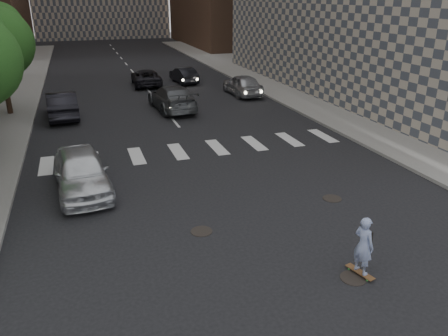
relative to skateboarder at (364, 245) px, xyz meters
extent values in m
plane|color=black|center=(-1.47, 2.40, -0.92)|extent=(160.00, 160.00, 0.00)
cube|color=gray|center=(13.03, 22.40, -0.84)|extent=(13.00, 80.00, 0.15)
cube|color=black|center=(9.73, 16.40, 1.08)|extent=(0.30, 18.00, 4.00)
cylinder|color=#382619|center=(-10.97, 21.40, 0.63)|extent=(0.32, 0.32, 2.80)
sphere|color=#22521B|center=(-10.77, 22.00, 4.43)|extent=(2.80, 2.80, 2.80)
cylinder|color=black|center=(-0.27, -0.10, -0.91)|extent=(0.70, 0.70, 0.02)
cylinder|color=black|center=(-3.47, 3.60, -0.91)|extent=(0.70, 0.70, 0.02)
cylinder|color=black|center=(1.83, 4.40, -0.91)|extent=(0.70, 0.70, 0.02)
cube|color=brown|center=(0.00, 0.00, -0.83)|extent=(0.43, 0.91, 0.02)
cylinder|color=green|center=(0.00, -0.32, -0.89)|extent=(0.04, 0.06, 0.06)
cylinder|color=green|center=(0.15, -0.28, -0.89)|extent=(0.04, 0.06, 0.06)
cylinder|color=green|center=(-0.16, 0.28, -0.89)|extent=(0.04, 0.06, 0.06)
cylinder|color=green|center=(-0.01, 0.32, -0.89)|extent=(0.04, 0.06, 0.06)
imported|color=#7B90B4|center=(0.00, 0.00, 0.00)|extent=(0.54, 0.69, 1.66)
cube|color=black|center=(0.15, 0.09, 0.21)|extent=(0.16, 0.29, 0.31)
imported|color=silver|center=(-6.97, 8.04, -0.10)|extent=(2.29, 4.91, 1.63)
imported|color=black|center=(-7.81, 19.79, -0.11)|extent=(1.99, 5.00, 1.62)
imported|color=#4E5155|center=(-0.97, 19.61, -0.11)|extent=(2.60, 5.67, 1.61)
imported|color=black|center=(-1.30, 28.40, -0.25)|extent=(2.44, 4.90, 1.33)
imported|color=#B2B3B9|center=(5.03, 22.40, -0.13)|extent=(1.96, 4.67, 1.58)
imported|color=black|center=(1.97, 28.60, -0.26)|extent=(1.81, 4.14, 1.32)
camera|label=1|loc=(-6.67, -8.30, 6.19)|focal=35.00mm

